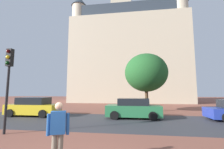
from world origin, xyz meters
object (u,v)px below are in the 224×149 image
object	(u,v)px
traffic_light_pole	(8,73)
car_yellow	(34,107)
car_green	(133,109)
person_skater	(58,130)

from	to	relation	value
traffic_light_pole	car_yellow	bearing A→B (deg)	113.09
car_yellow	traffic_light_pole	distance (m)	6.41
car_yellow	car_green	size ratio (longest dim) A/B	1.04
car_green	traffic_light_pole	bearing A→B (deg)	-138.13
person_skater	car_green	world-z (taller)	person_skater
person_skater	car_green	bearing A→B (deg)	76.18
car_yellow	traffic_light_pole	world-z (taller)	traffic_light_pole
car_yellow	person_skater	bearing A→B (deg)	-51.63
person_skater	traffic_light_pole	xyz separation A→B (m)	(-4.15, 2.69, 2.01)
car_green	traffic_light_pole	distance (m)	8.59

